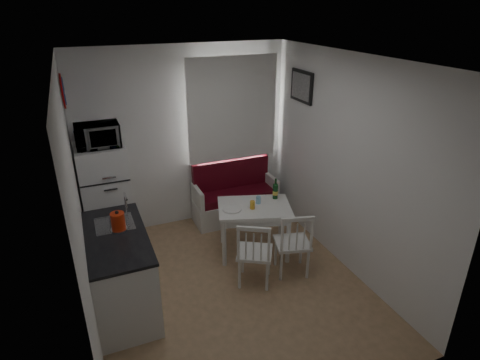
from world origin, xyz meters
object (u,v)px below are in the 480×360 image
object	(u,v)px
microwave	(97,135)
dining_table	(254,212)
bench	(235,200)
fridge	(107,199)
wine_bottle	(275,189)
chair_left	(258,248)
chair_right	(296,238)
kitchen_counter	(121,271)
kettle	(118,221)

from	to	relation	value
microwave	dining_table	bearing A→B (deg)	-25.00
dining_table	bench	bearing A→B (deg)	100.90
fridge	wine_bottle	world-z (taller)	fridge
chair_left	chair_right	distance (m)	0.50
chair_right	wine_bottle	bearing A→B (deg)	97.69
wine_bottle	chair_left	bearing A→B (deg)	-128.39
kitchen_counter	bench	bearing A→B (deg)	36.00
dining_table	fridge	xyz separation A→B (m)	(-1.73, 0.86, 0.12)
bench	kettle	size ratio (longest dim) A/B	5.54
dining_table	kitchen_counter	bearing A→B (deg)	-149.78
kitchen_counter	bench	xyz separation A→B (m)	(1.86, 1.35, -0.15)
chair_right	dining_table	bearing A→B (deg)	125.98
kitchen_counter	fridge	distance (m)	1.28
chair_right	fridge	xyz separation A→B (m)	(-1.98, 1.51, 0.20)
chair_left	dining_table	bearing A→B (deg)	99.20
kitchen_counter	microwave	size ratio (longest dim) A/B	2.56
kettle	chair_right	bearing A→B (deg)	-9.81
dining_table	wine_bottle	size ratio (longest dim) A/B	3.78
bench	dining_table	world-z (taller)	bench
dining_table	chair_right	bearing A→B (deg)	-51.52
bench	microwave	xyz separation A→B (m)	(-1.84, -0.16, 1.31)
kettle	fridge	bearing A→B (deg)	91.46
chair_right	wine_bottle	xyz separation A→B (m)	(0.10, 0.76, 0.30)
wine_bottle	microwave	bearing A→B (deg)	161.24
kitchen_counter	wine_bottle	size ratio (longest dim) A/B	4.65
bench	chair_left	distance (m)	1.68
fridge	wine_bottle	distance (m)	2.21
bench	microwave	distance (m)	2.27
microwave	kettle	distance (m)	1.28
wine_bottle	dining_table	bearing A→B (deg)	-164.05
bench	dining_table	xyz separation A→B (m)	(-0.12, -0.97, 0.31)
chair_right	microwave	distance (m)	2.69
kitchen_counter	chair_left	xyz separation A→B (m)	(1.50, -0.27, 0.07)
chair_left	kettle	distance (m)	1.57
fridge	kettle	bearing A→B (deg)	-88.54
chair_left	microwave	xyz separation A→B (m)	(-1.48, 1.46, 1.09)
fridge	wine_bottle	bearing A→B (deg)	-19.99
kettle	wine_bottle	distance (m)	2.10
kitchen_counter	bench	world-z (taller)	kitchen_counter
chair_left	microwave	world-z (taller)	microwave
microwave	wine_bottle	world-z (taller)	microwave
chair_left	wine_bottle	xyz separation A→B (m)	(0.60, 0.76, 0.31)
microwave	kettle	bearing A→B (deg)	-88.48
microwave	wine_bottle	bearing A→B (deg)	-18.76
chair_right	microwave	xyz separation A→B (m)	(-1.98, 1.46, 1.08)
wine_bottle	bench	bearing A→B (deg)	105.18
bench	microwave	bearing A→B (deg)	-175.06
microwave	wine_bottle	size ratio (longest dim) A/B	1.81
bench	kettle	bearing A→B (deg)	-144.63
bench	wine_bottle	world-z (taller)	wine_bottle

